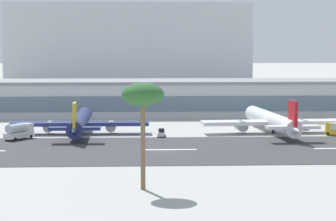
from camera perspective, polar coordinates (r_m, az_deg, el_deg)
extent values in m
plane|color=#A8A8A3|center=(157.54, -0.32, -3.22)|extent=(1400.00, 1400.00, 0.00)
cube|color=#38383A|center=(159.99, -0.36, -3.08)|extent=(800.00, 42.22, 0.08)
cube|color=white|center=(160.04, 0.09, -3.06)|extent=(12.00, 1.20, 0.01)
cube|color=#B7BABC|center=(237.15, 0.54, 0.89)|extent=(142.13, 24.55, 10.35)
cube|color=slate|center=(224.83, 0.73, 0.52)|extent=(137.87, 0.30, 4.66)
cube|color=gray|center=(236.79, 0.54, 2.26)|extent=(143.56, 24.80, 1.00)
cube|color=#BCBCC1|center=(378.10, -3.07, 5.02)|extent=(124.01, 27.52, 43.44)
cylinder|color=navy|center=(189.73, -6.84, -0.87)|extent=(4.04, 40.22, 4.02)
sphere|color=navy|center=(209.70, -6.46, -0.28)|extent=(3.82, 3.82, 3.82)
cone|color=navy|center=(169.81, -7.31, -1.59)|extent=(3.62, 7.24, 3.62)
cube|color=navy|center=(188.98, -6.85, -1.01)|extent=(35.11, 6.05, 0.88)
cylinder|color=gray|center=(188.67, -4.46, -1.22)|extent=(2.62, 5.63, 2.61)
cylinder|color=gray|center=(189.77, -9.23, -1.23)|extent=(2.62, 5.63, 2.61)
cube|color=navy|center=(171.35, -7.27, -1.39)|extent=(11.94, 3.32, 0.71)
cube|color=gold|center=(171.05, -7.28, -0.45)|extent=(0.65, 5.43, 6.43)
cylinder|color=black|center=(188.03, -6.87, -1.71)|extent=(0.72, 0.72, 1.11)
cylinder|color=white|center=(192.35, 8.03, -0.76)|extent=(7.20, 41.81, 4.16)
sphere|color=white|center=(212.41, 6.58, -0.18)|extent=(3.95, 3.95, 3.95)
cone|color=white|center=(172.47, 9.83, -1.48)|extent=(4.28, 7.75, 3.75)
cube|color=white|center=(191.60, 8.10, -0.91)|extent=(37.07, 8.91, 0.92)
cylinder|color=gray|center=(193.99, 10.45, -1.09)|extent=(3.12, 6.01, 2.71)
cylinder|color=gray|center=(189.69, 5.68, -1.17)|extent=(3.12, 6.01, 2.71)
cube|color=white|center=(174.00, 9.67, -1.28)|extent=(12.70, 4.34, 0.73)
cube|color=red|center=(173.70, 9.69, -0.33)|extent=(1.08, 5.65, 6.66)
cylinder|color=black|center=(190.65, 8.19, -1.62)|extent=(0.75, 0.75, 1.14)
cube|color=gold|center=(189.75, 12.55, -1.17)|extent=(2.77, 2.70, 1.50)
cylinder|color=black|center=(190.93, 12.75, -1.73)|extent=(0.79, 0.87, 0.90)
cylinder|color=black|center=(188.97, 12.34, -1.79)|extent=(0.79, 0.87, 0.90)
cube|color=white|center=(181.48, -0.51, -1.84)|extent=(2.01, 3.38, 1.00)
cube|color=black|center=(181.37, -0.51, -1.55)|extent=(1.52, 2.07, 0.90)
cylinder|color=black|center=(182.58, -0.23, -1.96)|extent=(0.36, 0.63, 0.60)
cylinder|color=black|center=(182.73, -0.73, -1.95)|extent=(0.36, 0.63, 0.60)
cylinder|color=black|center=(180.37, -0.29, -2.05)|extent=(0.36, 0.63, 0.60)
cylinder|color=black|center=(180.51, -0.80, -2.04)|extent=(0.36, 0.63, 0.60)
cube|color=white|center=(180.77, -11.52, -1.87)|extent=(6.58, 8.63, 1.40)
cylinder|color=silver|center=(179.78, -11.73, -1.35)|extent=(4.76, 6.04, 2.10)
cube|color=white|center=(183.06, -10.88, -1.26)|extent=(3.10, 2.98, 1.80)
cylinder|color=black|center=(182.33, -10.60, -2.01)|extent=(0.70, 0.92, 0.90)
cylinder|color=black|center=(183.95, -11.24, -1.96)|extent=(0.70, 0.92, 0.90)
cylinder|color=black|center=(177.76, -11.80, -2.22)|extent=(0.70, 0.92, 0.90)
cylinder|color=black|center=(179.42, -12.44, -2.16)|extent=(0.70, 0.92, 0.90)
cylinder|color=brown|center=(116.27, -1.96, -2.47)|extent=(0.76, 0.76, 15.23)
ellipsoid|color=#2D602D|center=(115.49, -1.97, 1.28)|extent=(6.71, 6.71, 3.69)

